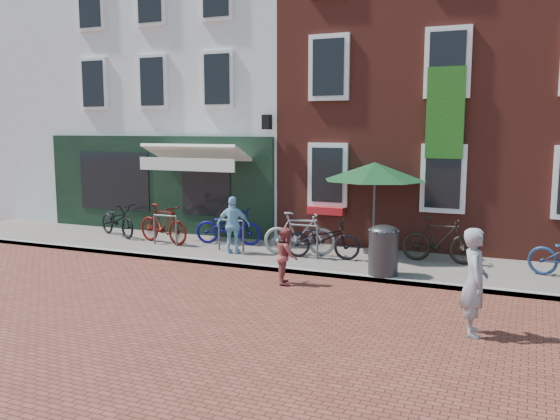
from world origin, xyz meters
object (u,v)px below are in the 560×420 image
at_px(cafe_person, 233,225).
at_px(bicycle_5, 440,240).
at_px(litter_bin, 383,248).
at_px(woman, 475,282).
at_px(bicycle_0, 117,220).
at_px(bicycle_3, 300,234).
at_px(bicycle_2, 229,227).
at_px(bicycle_4, 322,239).
at_px(boy, 287,256).
at_px(bicycle_1, 163,224).
at_px(parasol, 375,168).

relative_size(cafe_person, bicycle_5, 0.81).
xyz_separation_m(litter_bin, woman, (2.11, -2.81, 0.15)).
xyz_separation_m(bicycle_0, bicycle_5, (9.16, 0.23, 0.05)).
distance_m(bicycle_0, bicycle_3, 5.84).
height_order(cafe_person, bicycle_2, cafe_person).
bearing_deg(cafe_person, bicycle_0, -26.53).
bearing_deg(bicycle_2, litter_bin, -119.01).
height_order(bicycle_4, bicycle_5, bicycle_5).
xyz_separation_m(boy, bicycle_1, (-4.58, 2.20, 0.04)).
bearing_deg(woman, bicycle_1, 55.58).
bearing_deg(bicycle_5, bicycle_4, 105.54).
relative_size(bicycle_0, bicycle_5, 1.03).
bearing_deg(bicycle_5, litter_bin, 152.23).
xyz_separation_m(boy, bicycle_3, (-0.60, 2.27, 0.04)).
relative_size(litter_bin, bicycle_3, 0.65).
distance_m(cafe_person, bicycle_1, 2.41).
bearing_deg(bicycle_4, boy, 172.03).
height_order(woman, bicycle_3, woman).
xyz_separation_m(litter_bin, parasol, (-0.75, 2.10, 1.56)).
bearing_deg(cafe_person, bicycle_5, 175.10).
xyz_separation_m(cafe_person, bicycle_4, (2.26, 0.31, -0.24)).
bearing_deg(bicycle_2, bicycle_4, -111.96).
bearing_deg(bicycle_1, bicycle_0, 91.21).
relative_size(parasol, woman, 1.51).
distance_m(bicycle_4, bicycle_5, 2.77).
bearing_deg(bicycle_1, parasol, -67.35).
distance_m(bicycle_0, bicycle_2, 3.57).
relative_size(litter_bin, bicycle_0, 0.63).
bearing_deg(cafe_person, bicycle_4, 171.63).
bearing_deg(boy, bicycle_0, 44.67).
bearing_deg(bicycle_1, bicycle_2, -59.14).
bearing_deg(bicycle_0, woman, -88.48).
distance_m(bicycle_1, bicycle_4, 4.63).
xyz_separation_m(parasol, boy, (-1.03, -3.21, -1.66)).
bearing_deg(litter_bin, cafe_person, 170.07).
relative_size(cafe_person, bicycle_0, 0.78).
bearing_deg(bicycle_1, cafe_person, -86.95).
height_order(litter_bin, bicycle_5, litter_bin).
relative_size(woman, bicycle_5, 0.95).
bearing_deg(bicycle_4, bicycle_0, 79.29).
bearing_deg(parasol, cafe_person, -156.66).
distance_m(cafe_person, bicycle_3, 1.69).
relative_size(boy, bicycle_1, 0.66).
bearing_deg(parasol, bicycle_3, -150.16).
distance_m(litter_bin, bicycle_5, 1.94).
height_order(parasol, woman, parasol).
xyz_separation_m(bicycle_1, bicycle_3, (3.98, 0.07, 0.00)).
bearing_deg(bicycle_4, bicycle_3, 70.15).
bearing_deg(bicycle_2, bicycle_0, 83.95).
height_order(bicycle_2, bicycle_3, bicycle_3).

